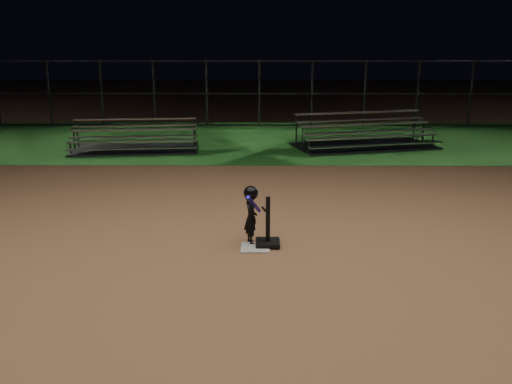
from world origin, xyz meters
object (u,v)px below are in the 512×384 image
child_batter (251,213)px  bleacher_left (135,145)px  home_plate (255,248)px  batting_tee (268,236)px  bleacher_right (365,141)px

child_batter → bleacher_left: size_ratio=0.25×
home_plate → batting_tee: (0.20, 0.11, 0.16)m
home_plate → child_batter: child_batter is taller
batting_tee → child_batter: (-0.27, 0.10, 0.34)m
batting_tee → bleacher_left: size_ratio=0.21×
home_plate → batting_tee: size_ratio=0.57×
home_plate → batting_tee: bearing=30.3°
home_plate → child_batter: (-0.07, 0.22, 0.50)m
batting_tee → bleacher_right: (3.07, 8.54, 0.04)m
batting_tee → bleacher_left: bearing=116.1°
home_plate → batting_tee: 0.28m
home_plate → bleacher_right: bleacher_right is taller
batting_tee → bleacher_right: 9.08m
home_plate → child_batter: size_ratio=0.47×
home_plate → bleacher_right: 9.26m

